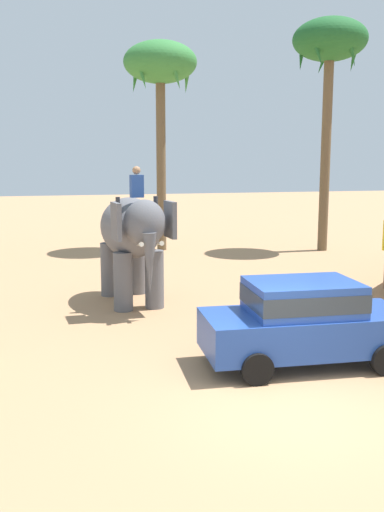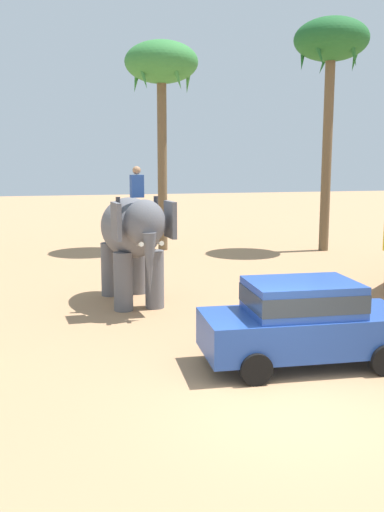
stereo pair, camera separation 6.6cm
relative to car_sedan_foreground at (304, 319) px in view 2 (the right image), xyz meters
name	(u,v)px [view 2 (the right image)]	position (x,y,z in m)	size (l,w,h in m)	color
ground_plane	(290,409)	(-1.11, -1.88, -0.93)	(120.00, 120.00, 0.00)	tan
car_sedan_foreground	(304,319)	(0.00, 0.00, 0.00)	(4.21, 2.09, 1.70)	#23479E
elephant_with_mahout	(132,234)	(-2.52, 5.78, 1.06)	(1.86, 3.94, 3.88)	slate
palm_tree_behind_elephant	(161,69)	(0.30, 15.27, 7.00)	(3.20, 3.20, 9.14)	brown
palm_tree_near_hut	(331,49)	(7.31, 13.27, 7.83)	(3.20, 3.20, 10.04)	brown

